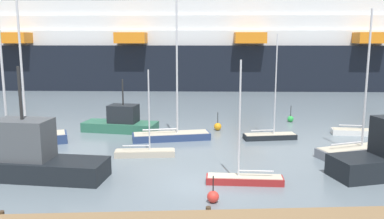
# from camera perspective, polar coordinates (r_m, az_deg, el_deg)

# --- Properties ---
(ground_plane) EXTENTS (600.00, 600.00, 0.00)m
(ground_plane) POSITION_cam_1_polar(r_m,az_deg,el_deg) (23.02, 1.37, -10.83)
(ground_plane) COLOR slate
(sailboat_0) EXTENTS (6.11, 3.08, 10.20)m
(sailboat_0) POSITION_cam_1_polar(r_m,az_deg,el_deg) (30.73, 22.41, -5.25)
(sailboat_0) COLOR gray
(sailboat_0) RESTS_ON ground_plane
(sailboat_1) EXTENTS (4.52, 1.98, 7.32)m
(sailboat_1) POSITION_cam_1_polar(r_m,az_deg,el_deg) (37.49, 22.64, -2.81)
(sailboat_1) COLOR white
(sailboat_1) RESTS_ON ground_plane
(sailboat_2) EXTENTS (4.49, 1.51, 7.09)m
(sailboat_2) POSITION_cam_1_polar(r_m,az_deg,el_deg) (23.44, 7.50, -9.59)
(sailboat_2) COLOR maroon
(sailboat_2) RESTS_ON ground_plane
(sailboat_3) EXTENTS (7.49, 4.04, 13.38)m
(sailboat_3) POSITION_cam_1_polar(r_m,az_deg,el_deg) (34.17, -23.48, -3.66)
(sailboat_3) COLOR navy
(sailboat_3) RESTS_ON ground_plane
(sailboat_4) EXTENTS (6.50, 2.44, 12.14)m
(sailboat_4) POSITION_cam_1_polar(r_m,az_deg,el_deg) (32.92, -2.95, -3.40)
(sailboat_4) COLOR navy
(sailboat_4) RESTS_ON ground_plane
(sailboat_5) EXTENTS (7.02, 2.53, 9.60)m
(sailboat_5) POSITION_cam_1_polar(r_m,az_deg,el_deg) (31.38, -25.63, -5.22)
(sailboat_5) COLOR #BCB29E
(sailboat_5) RESTS_ON ground_plane
(sailboat_6) EXTENTS (4.41, 1.49, 8.60)m
(sailboat_6) POSITION_cam_1_polar(r_m,az_deg,el_deg) (33.73, 11.07, -3.53)
(sailboat_6) COLOR black
(sailboat_6) RESTS_ON ground_plane
(sailboat_7) EXTENTS (4.24, 1.06, 6.13)m
(sailboat_7) POSITION_cam_1_polar(r_m,az_deg,el_deg) (28.61, -6.72, -6.01)
(sailboat_7) COLOR #BCB29E
(sailboat_7) RESTS_ON ground_plane
(fishing_boat_0) EXTENTS (9.24, 4.19, 6.66)m
(fishing_boat_0) POSITION_cam_1_polar(r_m,az_deg,el_deg) (25.83, -22.22, -6.38)
(fishing_boat_0) COLOR black
(fishing_boat_0) RESTS_ON ground_plane
(fishing_boat_1) EXTENTS (6.95, 3.91, 4.71)m
(fishing_boat_1) POSITION_cam_1_polar(r_m,az_deg,el_deg) (36.37, -10.05, -1.78)
(fishing_boat_1) COLOR #2D6B51
(fishing_boat_1) RESTS_ON ground_plane
(channel_buoy_0) EXTENTS (0.60, 0.60, 1.66)m
(channel_buoy_0) POSITION_cam_1_polar(r_m,az_deg,el_deg) (41.13, 13.88, -1.30)
(channel_buoy_0) COLOR green
(channel_buoy_0) RESTS_ON ground_plane
(channel_buoy_1) EXTENTS (0.68, 0.68, 1.66)m
(channel_buoy_1) POSITION_cam_1_polar(r_m,az_deg,el_deg) (36.37, 3.69, -2.44)
(channel_buoy_1) COLOR orange
(channel_buoy_1) RESTS_ON ground_plane
(channel_buoy_2) EXTENTS (0.61, 0.61, 1.41)m
(channel_buoy_2) POSITION_cam_1_polar(r_m,az_deg,el_deg) (20.75, 3.02, -12.31)
(channel_buoy_2) COLOR red
(channel_buoy_2) RESTS_ON ground_plane
(cruise_ship) EXTENTS (131.63, 28.69, 20.76)m
(cruise_ship) POSITION_cam_1_polar(r_m,az_deg,el_deg) (72.01, 7.20, 8.67)
(cruise_ship) COLOR black
(cruise_ship) RESTS_ON ground_plane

